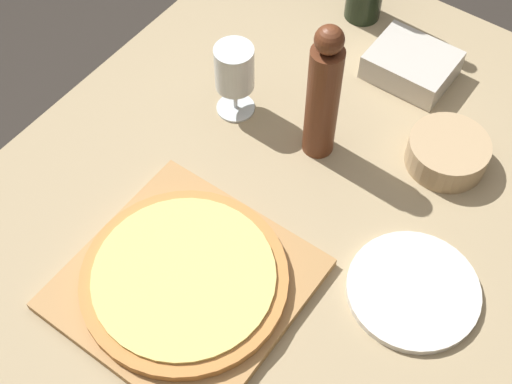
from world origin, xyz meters
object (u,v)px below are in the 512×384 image
at_px(pizza, 184,278).
at_px(pepper_mill, 323,95).
at_px(wine_glass, 234,70).
at_px(small_bowl, 447,153).

distance_m(pizza, pepper_mill, 0.38).
height_order(pizza, wine_glass, wine_glass).
xyz_separation_m(wine_glass, small_bowl, (0.39, 0.12, -0.08)).
relative_size(pizza, wine_glass, 2.16).
height_order(pepper_mill, small_bowl, pepper_mill).
xyz_separation_m(pizza, small_bowl, (0.22, 0.47, -0.00)).
height_order(pizza, pepper_mill, pepper_mill).
xyz_separation_m(pepper_mill, small_bowl, (0.21, 0.11, -0.11)).
bearing_deg(pepper_mill, pizza, -92.27).
relative_size(pepper_mill, small_bowl, 1.98).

